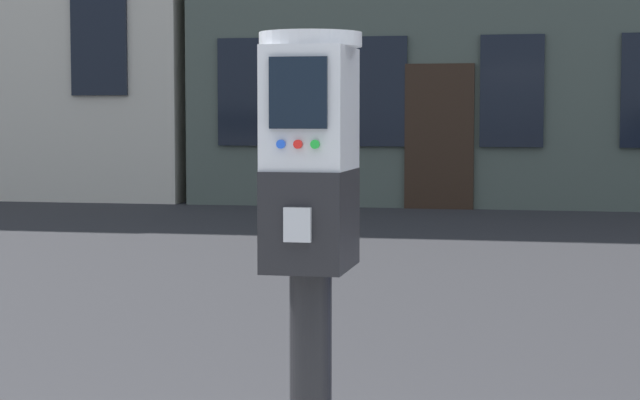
# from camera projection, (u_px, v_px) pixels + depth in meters

# --- Properties ---
(parking_meter_twin_adjacent) EXTENTS (0.22, 0.25, 1.40)m
(parking_meter_twin_adjacent) POSITION_uv_depth(u_px,v_px,m) (311.00, 240.00, 2.38)
(parking_meter_twin_adjacent) COLOR black
(parking_meter_twin_adjacent) RESTS_ON sidewalk_slab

